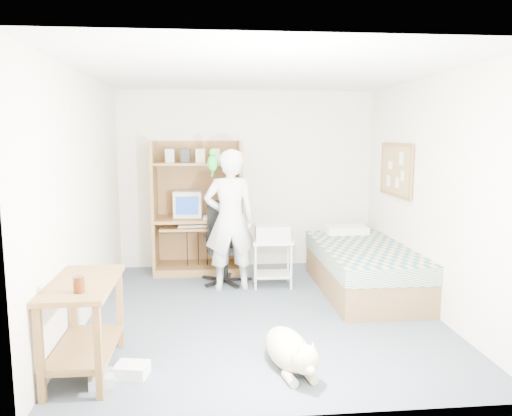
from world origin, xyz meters
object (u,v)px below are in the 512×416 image
at_px(side_desk, 84,313).
at_px(dog, 290,350).
at_px(bed, 363,268).
at_px(person, 230,220).
at_px(office_chair, 225,254).
at_px(computer_hutch, 198,213).
at_px(printer_cart, 272,255).

xyz_separation_m(side_desk, dog, (1.63, -0.12, -0.33)).
bearing_deg(bed, person, 171.26).
bearing_deg(side_desk, office_chair, 63.14).
distance_m(person, dog, 2.32).
height_order(side_desk, office_chair, office_chair).
height_order(computer_hutch, side_desk, computer_hutch).
distance_m(computer_hutch, printer_cart, 1.30).
height_order(dog, printer_cart, printer_cart).
relative_size(dog, printer_cart, 1.62).
xyz_separation_m(bed, dog, (-1.22, -1.93, -0.13)).
xyz_separation_m(office_chair, dog, (0.43, -2.48, -0.21)).
bearing_deg(computer_hutch, bed, -29.29).
xyz_separation_m(computer_hutch, dog, (0.78, -3.05, -0.66)).
bearing_deg(computer_hutch, dog, -75.63).
xyz_separation_m(office_chair, printer_cart, (0.58, -0.23, 0.03)).
bearing_deg(dog, bed, 46.26).
distance_m(bed, person, 1.71).
bearing_deg(printer_cart, person, -169.42).
relative_size(side_desk, printer_cart, 1.68).
xyz_separation_m(computer_hutch, bed, (2.00, -1.12, -0.53)).
distance_m(bed, dog, 2.29).
xyz_separation_m(bed, side_desk, (-2.85, -1.82, 0.21)).
height_order(side_desk, dog, side_desk).
bearing_deg(office_chair, bed, -23.90).
distance_m(side_desk, dog, 1.67).
bearing_deg(printer_cart, bed, -13.79).
relative_size(side_desk, dog, 1.04).
relative_size(office_chair, dog, 1.07).
bearing_deg(computer_hutch, printer_cart, -40.74).
xyz_separation_m(computer_hutch, office_chair, (0.35, -0.57, -0.45)).
xyz_separation_m(side_desk, person, (1.25, 2.06, 0.36)).
distance_m(side_desk, person, 2.44).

